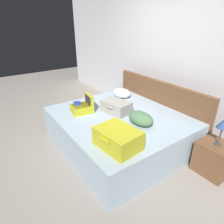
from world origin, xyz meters
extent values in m
plane|color=gray|center=(0.00, 0.00, 0.00)|extent=(12.00, 12.00, 0.00)
cube|color=silver|center=(0.00, 1.65, 1.30)|extent=(8.00, 0.10, 2.60)
cube|color=#99ADBC|center=(0.00, 0.40, 0.28)|extent=(2.09, 1.84, 0.55)
cube|color=brown|center=(0.00, 1.36, 0.48)|extent=(2.13, 0.08, 0.96)
cube|color=gold|center=(0.69, -0.13, 0.64)|extent=(0.57, 0.45, 0.19)
cube|color=#28282D|center=(0.69, -0.13, 0.67)|extent=(0.50, 0.39, 0.13)
cube|color=#B21E19|center=(0.60, -0.19, 0.75)|extent=(0.10, 0.07, 0.04)
cube|color=gold|center=(0.69, -0.13, 0.76)|extent=(0.57, 0.45, 0.06)
cube|color=gold|center=(0.71, -0.35, 0.74)|extent=(0.16, 0.04, 0.02)
cube|color=gray|center=(-0.13, 0.44, 0.62)|extent=(0.52, 0.39, 0.15)
cube|color=#28282D|center=(-0.13, 0.44, 0.64)|extent=(0.46, 0.35, 0.10)
cube|color=#B21E19|center=(-0.20, 0.39, 0.71)|extent=(0.09, 0.10, 0.03)
cube|color=#B21E19|center=(-0.06, 0.48, 0.71)|extent=(0.16, 0.12, 0.05)
cube|color=gray|center=(-0.13, 0.44, 0.72)|extent=(0.52, 0.39, 0.05)
cube|color=gray|center=(-0.09, 0.27, 0.70)|extent=(0.14, 0.05, 0.02)
cube|color=gold|center=(-0.47, -0.06, 0.62)|extent=(0.32, 0.33, 0.13)
cube|color=#28282D|center=(-0.47, -0.06, 0.64)|extent=(0.28, 0.29, 0.09)
cube|color=#1E33A5|center=(-0.52, -0.09, 0.70)|extent=(0.11, 0.13, 0.05)
cube|color=gold|center=(-0.44, 0.11, 0.70)|extent=(0.28, 0.09, 0.29)
cube|color=#28282D|center=(-0.45, 0.08, 0.70)|extent=(0.24, 0.05, 0.25)
ellipsoid|color=#4C724C|center=(0.41, 0.49, 0.64)|extent=(0.44, 0.30, 0.19)
ellipsoid|color=white|center=(-0.66, 0.97, 0.63)|extent=(0.47, 0.38, 0.15)
cube|color=brown|center=(1.32, 1.07, 0.23)|extent=(0.44, 0.40, 0.46)
cylinder|color=#3F3833|center=(1.32, 1.07, 0.47)|extent=(0.10, 0.10, 0.02)
cylinder|color=#4C443D|center=(1.32, 1.07, 0.60)|extent=(0.02, 0.02, 0.24)
cone|color=navy|center=(1.32, 1.07, 0.79)|extent=(0.16, 0.16, 0.13)
camera|label=1|loc=(2.28, -1.35, 1.98)|focal=31.31mm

